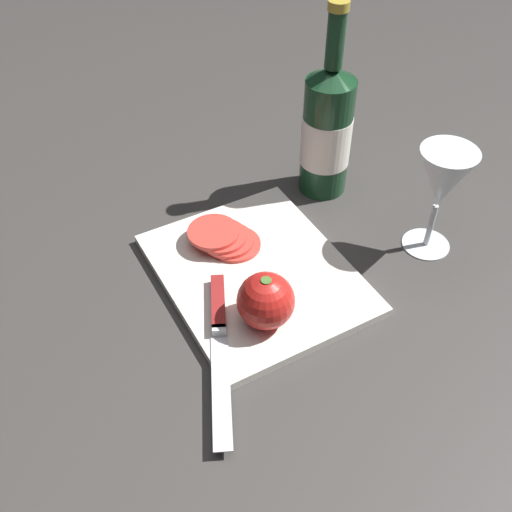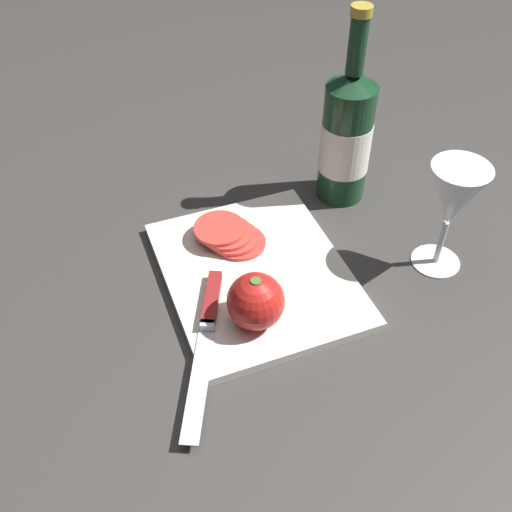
# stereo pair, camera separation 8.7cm
# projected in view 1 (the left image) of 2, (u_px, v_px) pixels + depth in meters

# --- Properties ---
(ground_plane) EXTENTS (3.00, 3.00, 0.00)m
(ground_plane) POSITION_uv_depth(u_px,v_px,m) (240.00, 283.00, 0.89)
(ground_plane) COLOR #383533
(cutting_board) EXTENTS (0.32, 0.26, 0.01)m
(cutting_board) POSITION_uv_depth(u_px,v_px,m) (256.00, 274.00, 0.90)
(cutting_board) COLOR silver
(cutting_board) RESTS_ON ground_plane
(wine_bottle) EXTENTS (0.08, 0.08, 0.33)m
(wine_bottle) POSITION_uv_depth(u_px,v_px,m) (327.00, 131.00, 0.98)
(wine_bottle) COLOR #14381E
(wine_bottle) RESTS_ON ground_plane
(wine_glass) EXTENTS (0.08, 0.08, 0.18)m
(wine_glass) POSITION_uv_depth(u_px,v_px,m) (442.00, 183.00, 0.87)
(wine_glass) COLOR silver
(wine_glass) RESTS_ON ground_plane
(whole_tomato) EXTENTS (0.08, 0.08, 0.08)m
(whole_tomato) POSITION_uv_depth(u_px,v_px,m) (266.00, 301.00, 0.80)
(whole_tomato) COLOR red
(whole_tomato) RESTS_ON cutting_board
(knife) EXTENTS (0.25, 0.13, 0.01)m
(knife) POSITION_uv_depth(u_px,v_px,m) (219.00, 322.00, 0.81)
(knife) COLOR silver
(knife) RESTS_ON cutting_board
(tomato_slice_stack_near) EXTENTS (0.10, 0.10, 0.02)m
(tomato_slice_stack_near) POSITION_uv_depth(u_px,v_px,m) (224.00, 238.00, 0.93)
(tomato_slice_stack_near) COLOR #D63D33
(tomato_slice_stack_near) RESTS_ON cutting_board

